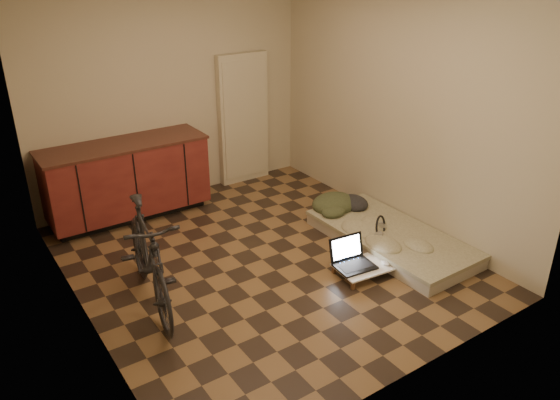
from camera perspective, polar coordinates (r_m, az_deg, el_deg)
room_shell at (r=5.04m, az=-2.07°, el=6.56°), size 3.50×4.00×2.60m
cabinets at (r=6.50m, az=-15.70°, el=2.05°), size 1.84×0.62×0.91m
appliance_panel at (r=7.23m, az=-3.87°, el=8.43°), size 0.70×0.10×1.70m
bicycle at (r=4.82m, az=-13.64°, el=-5.32°), size 0.73×1.64×1.02m
futon at (r=5.93m, az=11.50°, el=-3.91°), size 0.90×1.84×0.16m
clothing_pile at (r=6.30m, az=6.25°, el=0.20°), size 0.57×0.48×0.23m
headphones at (r=5.79m, az=10.47°, el=-2.68°), size 0.35×0.34×0.18m
lap_desk at (r=5.37m, az=8.97°, el=-6.85°), size 0.62×0.43×0.10m
laptop at (r=5.33m, az=7.54°, el=-6.23°), size 0.41×0.37×0.26m
mouse at (r=5.40m, az=10.97°, el=-6.48°), size 0.07×0.11×0.03m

